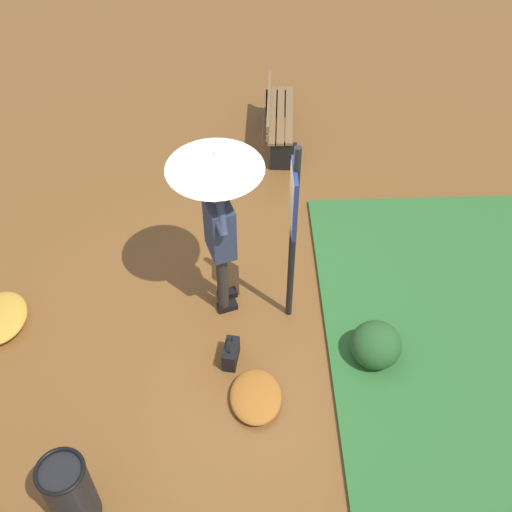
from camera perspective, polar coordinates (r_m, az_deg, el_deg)
The scene contains 9 objects.
ground_plane at distance 7.27m, azimuth -1.27°, elevation -5.38°, with size 18.00×18.00×0.00m, color brown.
person_with_umbrella at distance 6.34m, azimuth -3.44°, elevation 5.37°, with size 0.96×0.96×2.04m.
info_sign_post at distance 6.24m, azimuth 3.27°, elevation 3.25°, with size 0.44×0.07×2.30m.
handbag at distance 6.82m, azimuth -2.22°, elevation -8.56°, with size 0.32×0.20×0.37m.
park_bench at distance 9.38m, azimuth 1.93°, elevation 12.04°, with size 1.40×0.46×0.75m.
trash_bin at distance 5.99m, azimuth -16.06°, elevation -19.32°, with size 0.42×0.42×0.83m.
shrub_cluster at distance 6.89m, azimuth 10.57°, elevation -7.55°, with size 0.59×0.53×0.48m.
leaf_pile_near_person at distance 6.60m, azimuth -0.01°, elevation -12.26°, with size 0.65×0.52×0.14m.
leaf_pile_by_bench at distance 9.05m, azimuth -4.69°, elevation 7.68°, with size 0.54×0.43×0.12m.
Camera 1 is at (-4.47, 0.00, 5.73)m, focal length 45.46 mm.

